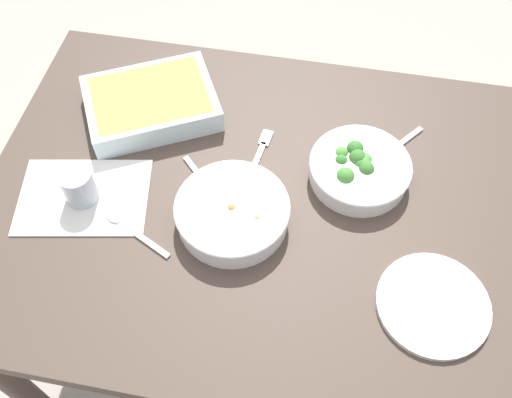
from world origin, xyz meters
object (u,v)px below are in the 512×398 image
at_px(spoon_spare, 128,228).
at_px(fork_on_table, 259,155).
at_px(stew_bowl, 232,212).
at_px(side_plate, 433,305).
at_px(spoon_by_stew, 211,191).
at_px(drink_cup, 79,187).
at_px(baking_dish, 151,102).
at_px(spoon_by_broccoli, 389,152).
at_px(broccoli_bowl, 359,169).

distance_m(spoon_spare, fork_on_table, 0.34).
height_order(stew_bowl, side_plate, stew_bowl).
relative_size(spoon_by_stew, fork_on_table, 0.78).
relative_size(stew_bowl, drink_cup, 2.84).
bearing_deg(spoon_by_stew, fork_on_table, -125.29).
relative_size(baking_dish, spoon_by_broccoli, 2.49).
bearing_deg(spoon_spare, spoon_by_broccoli, -150.06).
distance_m(broccoli_bowl, spoon_by_stew, 0.33).
relative_size(spoon_by_broccoli, spoon_spare, 0.90).
bearing_deg(stew_bowl, spoon_by_stew, -45.48).
xyz_separation_m(stew_bowl, broccoli_bowl, (-0.25, -0.16, -0.00)).
distance_m(stew_bowl, spoon_spare, 0.22).
bearing_deg(baking_dish, stew_bowl, 133.65).
relative_size(spoon_by_stew, spoon_spare, 0.84).
distance_m(broccoli_bowl, spoon_by_broccoli, 0.11).
bearing_deg(stew_bowl, spoon_by_broccoli, -142.53).
bearing_deg(broccoli_bowl, spoon_by_stew, 17.86).
xyz_separation_m(spoon_spare, fork_on_table, (-0.23, -0.24, -0.00)).
xyz_separation_m(broccoli_bowl, spoon_by_broccoli, (-0.07, -0.08, -0.03)).
relative_size(broccoli_bowl, baking_dish, 0.61).
bearing_deg(fork_on_table, side_plate, 142.76).
xyz_separation_m(baking_dish, fork_on_table, (-0.28, 0.08, -0.03)).
relative_size(stew_bowl, spoon_spare, 1.46).
xyz_separation_m(drink_cup, fork_on_table, (-0.35, -0.18, -0.04)).
bearing_deg(spoon_spare, side_plate, 174.71).
xyz_separation_m(baking_dish, spoon_by_stew, (-0.19, 0.20, -0.03)).
bearing_deg(drink_cup, fork_on_table, -152.66).
xyz_separation_m(stew_bowl, fork_on_table, (-0.02, -0.18, -0.03)).
bearing_deg(fork_on_table, broccoli_bowl, 175.23).
bearing_deg(spoon_spare, broccoli_bowl, -154.09).
distance_m(stew_bowl, drink_cup, 0.33).
height_order(broccoli_bowl, drink_cup, drink_cup).
xyz_separation_m(stew_bowl, spoon_by_broccoli, (-0.32, -0.24, -0.03)).
xyz_separation_m(drink_cup, spoon_by_stew, (-0.27, -0.06, -0.03)).
height_order(side_plate, spoon_by_stew, side_plate).
bearing_deg(baking_dish, drink_cup, 73.65).
bearing_deg(drink_cup, spoon_spare, 153.75).
distance_m(stew_bowl, spoon_by_broccoli, 0.40).
height_order(baking_dish, fork_on_table, baking_dish).
bearing_deg(spoon_spare, spoon_by_stew, -140.51).
distance_m(baking_dish, spoon_spare, 0.33).
height_order(broccoli_bowl, side_plate, broccoli_bowl).
bearing_deg(spoon_by_broccoli, baking_dish, -2.38).
xyz_separation_m(spoon_by_stew, spoon_by_broccoli, (-0.38, -0.18, 0.00)).
distance_m(side_plate, spoon_spare, 0.63).
bearing_deg(spoon_by_stew, drink_cup, 13.38).
relative_size(side_plate, spoon_by_stew, 1.59).
bearing_deg(side_plate, stew_bowl, -15.96).
distance_m(broccoli_bowl, fork_on_table, 0.23).
bearing_deg(broccoli_bowl, fork_on_table, -4.77).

